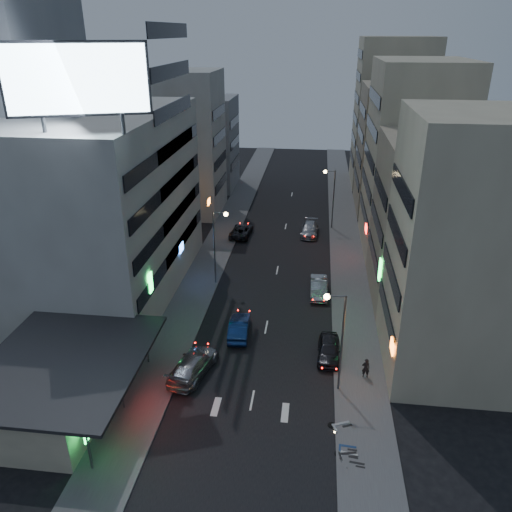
% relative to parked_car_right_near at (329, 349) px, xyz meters
% --- Properties ---
extents(ground, '(180.00, 180.00, 0.00)m').
position_rel_parked_car_right_near_xyz_m(ground, '(-5.60, -10.08, -0.77)').
color(ground, black).
rests_on(ground, ground).
extents(sidewalk_left, '(4.00, 120.00, 0.12)m').
position_rel_parked_car_right_near_xyz_m(sidewalk_left, '(-13.60, 19.92, -0.71)').
color(sidewalk_left, '#4C4C4F').
rests_on(sidewalk_left, ground).
extents(sidewalk_right, '(4.00, 120.00, 0.12)m').
position_rel_parked_car_right_near_xyz_m(sidewalk_right, '(2.40, 19.92, -0.71)').
color(sidewalk_right, '#4C4C4F').
rests_on(sidewalk_right, ground).
extents(food_court, '(11.00, 13.00, 3.88)m').
position_rel_parked_car_right_near_xyz_m(food_court, '(-19.50, -8.08, 1.21)').
color(food_court, '#BAAF92').
rests_on(food_court, ground).
extents(white_building, '(14.00, 24.00, 18.00)m').
position_rel_parked_car_right_near_xyz_m(white_building, '(-22.60, 9.92, 8.23)').
color(white_building, '#B0B1AC').
rests_on(white_building, ground).
extents(grey_tower, '(10.00, 14.00, 34.00)m').
position_rel_parked_car_right_near_xyz_m(grey_tower, '(-31.60, 12.92, 16.23)').
color(grey_tower, gray).
rests_on(grey_tower, ground).
extents(shophouse_near, '(10.00, 11.00, 20.00)m').
position_rel_parked_car_right_near_xyz_m(shophouse_near, '(9.40, 0.42, 9.23)').
color(shophouse_near, '#BAAF92').
rests_on(shophouse_near, ground).
extents(shophouse_mid, '(11.00, 12.00, 16.00)m').
position_rel_parked_car_right_near_xyz_m(shophouse_mid, '(9.90, 11.92, 7.23)').
color(shophouse_mid, gray).
rests_on(shophouse_mid, ground).
extents(shophouse_far, '(10.00, 14.00, 22.00)m').
position_rel_parked_car_right_near_xyz_m(shophouse_far, '(9.40, 24.92, 10.23)').
color(shophouse_far, '#BAAF92').
rests_on(shophouse_far, ground).
extents(far_left_a, '(11.00, 10.00, 20.00)m').
position_rel_parked_car_right_near_xyz_m(far_left_a, '(-21.10, 34.92, 9.23)').
color(far_left_a, '#B0B1AC').
rests_on(far_left_a, ground).
extents(far_left_b, '(12.00, 10.00, 15.00)m').
position_rel_parked_car_right_near_xyz_m(far_left_b, '(-21.60, 47.92, 6.73)').
color(far_left_b, gray).
rests_on(far_left_b, ground).
extents(far_right_a, '(11.00, 12.00, 18.00)m').
position_rel_parked_car_right_near_xyz_m(far_right_a, '(9.90, 39.92, 8.23)').
color(far_right_a, gray).
rests_on(far_right_a, ground).
extents(far_right_b, '(12.00, 12.00, 24.00)m').
position_rel_parked_car_right_near_xyz_m(far_right_b, '(10.40, 53.92, 11.23)').
color(far_right_b, '#BAAF92').
rests_on(far_right_b, ground).
extents(billboard, '(9.52, 3.75, 6.20)m').
position_rel_parked_car_right_near_xyz_m(billboard, '(-18.59, -0.10, 20.89)').
color(billboard, '#595B60').
rests_on(billboard, white_building).
extents(street_lamp_right_near, '(1.60, 0.44, 8.02)m').
position_rel_parked_car_right_near_xyz_m(street_lamp_right_near, '(0.30, -4.08, 4.59)').
color(street_lamp_right_near, '#595B60').
rests_on(street_lamp_right_near, sidewalk_right).
extents(street_lamp_left, '(1.60, 0.44, 8.02)m').
position_rel_parked_car_right_near_xyz_m(street_lamp_left, '(-11.50, 11.92, 4.59)').
color(street_lamp_left, '#595B60').
rests_on(street_lamp_left, sidewalk_left).
extents(street_lamp_right_far, '(1.60, 0.44, 8.02)m').
position_rel_parked_car_right_near_xyz_m(street_lamp_right_far, '(0.30, 29.92, 4.59)').
color(street_lamp_right_far, '#595B60').
rests_on(street_lamp_right_far, sidewalk_right).
extents(parked_car_right_near, '(1.93, 4.58, 1.54)m').
position_rel_parked_car_right_near_xyz_m(parked_car_right_near, '(0.00, 0.00, 0.00)').
color(parked_car_right_near, '#232328').
rests_on(parked_car_right_near, ground).
extents(parked_car_right_mid, '(1.80, 4.87, 1.59)m').
position_rel_parked_car_right_near_xyz_m(parked_car_right_mid, '(-0.92, 10.84, 0.02)').
color(parked_car_right_mid, '#A7ACAF').
rests_on(parked_car_right_mid, ground).
extents(parked_car_left, '(2.77, 5.38, 1.45)m').
position_rel_parked_car_right_near_xyz_m(parked_car_left, '(-11.20, 25.72, -0.05)').
color(parked_car_left, '#26262B').
rests_on(parked_car_left, ground).
extents(parked_car_right_far, '(2.38, 5.40, 1.54)m').
position_rel_parked_car_right_near_xyz_m(parked_car_right_far, '(-2.25, 27.31, -0.00)').
color(parked_car_right_far, '#95979C').
rests_on(parked_car_right_far, ground).
extents(road_car_blue, '(1.99, 4.92, 1.59)m').
position_rel_parked_car_right_near_xyz_m(road_car_blue, '(-7.87, 2.40, 0.02)').
color(road_car_blue, navy).
rests_on(road_car_blue, ground).
extents(road_car_silver, '(3.62, 6.25, 1.70)m').
position_rel_parked_car_right_near_xyz_m(road_car_silver, '(-10.60, -3.54, 0.08)').
color(road_car_silver, gray).
rests_on(road_car_silver, ground).
extents(person, '(0.63, 0.44, 1.67)m').
position_rel_parked_car_right_near_xyz_m(person, '(2.81, -2.43, 0.18)').
color(person, black).
rests_on(person, sidewalk_right).
extents(scooter_black_a, '(0.72, 1.66, 0.98)m').
position_rel_parked_car_right_near_xyz_m(scooter_black_a, '(2.18, -11.13, -0.16)').
color(scooter_black_a, black).
rests_on(scooter_black_a, sidewalk_right).
extents(scooter_silver_a, '(0.80, 1.73, 1.02)m').
position_rel_parked_car_right_near_xyz_m(scooter_silver_a, '(1.82, -10.42, -0.14)').
color(scooter_silver_a, '#B5BABD').
rests_on(scooter_silver_a, sidewalk_right).
extents(scooter_blue, '(0.68, 1.72, 1.03)m').
position_rel_parked_car_right_near_xyz_m(scooter_blue, '(1.76, -9.77, -0.14)').
color(scooter_blue, navy).
rests_on(scooter_blue, sidewalk_right).
extents(scooter_black_b, '(0.92, 1.82, 1.06)m').
position_rel_parked_car_right_near_xyz_m(scooter_black_b, '(1.70, -10.22, -0.12)').
color(scooter_black_b, black).
rests_on(scooter_black_b, sidewalk_right).
extents(scooter_silver_b, '(1.35, 2.01, 1.17)m').
position_rel_parked_car_right_near_xyz_m(scooter_silver_b, '(1.34, -7.46, -0.07)').
color(scooter_silver_b, '#AEAFB6').
rests_on(scooter_silver_b, sidewalk_right).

